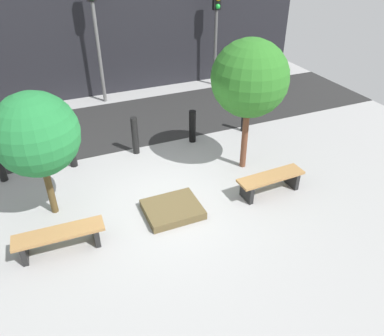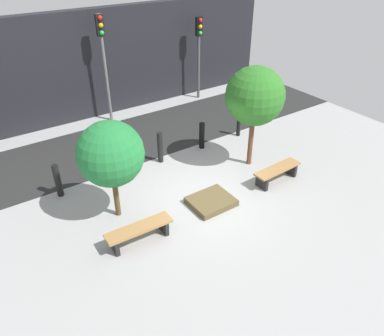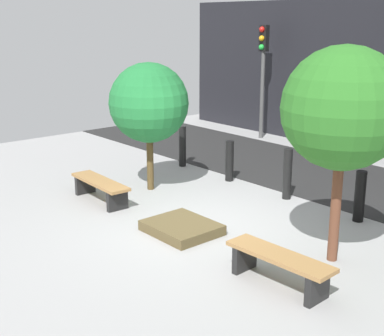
% 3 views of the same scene
% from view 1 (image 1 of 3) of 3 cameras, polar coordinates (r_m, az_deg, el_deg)
% --- Properties ---
extents(ground_plane, '(18.00, 18.00, 0.00)m').
position_cam_1_polar(ground_plane, '(8.57, -3.66, -5.63)').
color(ground_plane, '#9A9A9A').
extents(road_strip, '(18.00, 3.49, 0.01)m').
position_cam_1_polar(road_strip, '(12.34, -11.03, 6.64)').
color(road_strip, '#262626').
rests_on(road_strip, ground).
extents(building_facade, '(16.20, 0.50, 4.20)m').
position_cam_1_polar(building_facade, '(14.42, -14.93, 18.86)').
color(building_facade, black).
rests_on(building_facade, ground).
extents(bench_left, '(1.72, 0.50, 0.45)m').
position_cam_1_polar(bench_left, '(7.72, -19.52, -9.87)').
color(bench_left, black).
rests_on(bench_left, ground).
extents(bench_right, '(1.66, 0.51, 0.48)m').
position_cam_1_polar(bench_right, '(8.94, 11.88, -1.87)').
color(bench_right, black).
rests_on(bench_right, ground).
extents(planter_bed, '(1.21, 1.02, 0.18)m').
position_cam_1_polar(planter_bed, '(8.30, -2.99, -6.30)').
color(planter_bed, brown).
rests_on(planter_bed, ground).
extents(tree_behind_left_bench, '(1.70, 1.70, 2.78)m').
position_cam_1_polar(tree_behind_left_bench, '(7.93, -22.67, 4.71)').
color(tree_behind_left_bench, '#4F3D20').
rests_on(tree_behind_left_bench, ground).
extents(tree_behind_right_bench, '(1.82, 1.82, 3.30)m').
position_cam_1_polar(tree_behind_right_bench, '(8.97, 8.79, 13.27)').
color(tree_behind_right_bench, brown).
rests_on(tree_behind_right_bench, ground).
extents(bollard_left, '(0.19, 0.19, 0.95)m').
position_cam_1_polar(bollard_left, '(10.17, -17.92, 2.62)').
color(bollard_left, black).
rests_on(bollard_left, ground).
extents(bollard_center, '(0.18, 0.18, 1.08)m').
position_cam_1_polar(bollard_center, '(10.35, -8.68, 4.89)').
color(bollard_center, black).
rests_on(bollard_center, ground).
extents(bollard_right, '(0.20, 0.20, 0.96)m').
position_cam_1_polar(bollard_right, '(10.86, 0.07, 6.35)').
color(bollard_right, black).
rests_on(bollard_right, ground).
extents(bollard_far_right, '(0.15, 0.15, 0.88)m').
position_cam_1_polar(bollard_far_right, '(11.60, 7.91, 7.58)').
color(bollard_far_right, black).
rests_on(bollard_far_right, ground).
extents(traffic_light_mid_west, '(0.28, 0.27, 4.14)m').
position_cam_1_polar(traffic_light_mid_west, '(13.37, -14.62, 21.11)').
color(traffic_light_mid_west, slate).
rests_on(traffic_light_mid_west, ground).
extents(traffic_light_mid_east, '(0.28, 0.27, 3.59)m').
position_cam_1_polar(traffic_light_mid_east, '(14.80, 3.74, 21.66)').
color(traffic_light_mid_east, '#4F4F4F').
rests_on(traffic_light_mid_east, ground).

